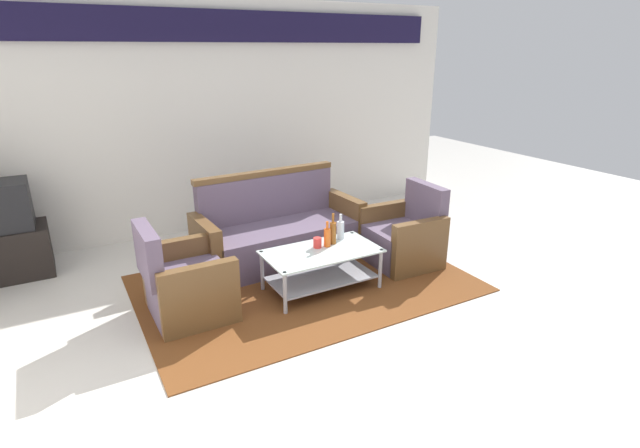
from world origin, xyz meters
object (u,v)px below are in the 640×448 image
Objects in this scene: couch at (278,234)px; bottle_brown at (333,232)px; bottle_orange at (327,237)px; cup at (317,243)px; tv_stand at (7,253)px; armchair_left at (185,285)px; coffee_table at (321,264)px; bottle_clear at (341,230)px; armchair_right at (404,238)px.

couch is 5.84× the size of bottle_brown.
bottle_orange reaches higher than cup.
armchair_left is at bearing -49.62° from tv_stand.
bottle_orange is at bearing 99.99° from couch.
tv_stand is at bearing -140.30° from armchair_left.
couch is at bearing 102.65° from bottle_orange.
coffee_table is 3.21m from tv_stand.
cup is at bearing 85.69° from armchair_left.
tv_stand is at bearing 147.86° from bottle_orange.
couch is 0.81m from bottle_orange.
bottle_clear is 3.40m from tv_stand.
armchair_right is 0.77× the size of coffee_table.
bottle_brown reaches higher than bottle_orange.
armchair_left is 1.28m from cup.
armchair_left is at bearing 177.41° from bottle_brown.
couch reaches higher than cup.
armchair_left reaches higher than cup.
couch reaches higher than bottle_orange.
cup is at bearing -164.34° from bottle_clear.
armchair_left is 1.00× the size of armchair_right.
bottle_clear reaches higher than tv_stand.
couch is 2.76m from tv_stand.
armchair_left is 1.28m from coffee_table.
couch is 1.36m from armchair_right.
coffee_table is 3.51× the size of bottle_brown.
couch is 0.81m from bottle_brown.
armchair_right is at bearing 6.78° from coffee_table.
armchair_right reaches higher than tv_stand.
armchair_right reaches higher than bottle_brown.
couch is 1.66× the size of coffee_table.
cup is at bearing 94.46° from armchair_right.
tv_stand is at bearing 151.29° from bottle_clear.
armchair_right is 1.11m from cup.
coffee_table is at bearing -151.31° from bottle_clear.
bottle_clear reaches higher than coffee_table.
bottle_orange is at bearing 33.67° from coffee_table.
armchair_right is at bearing 88.45° from armchair_left.
coffee_table is (-1.10, -0.13, -0.02)m from armchair_right.
couch is 0.77m from cup.
bottle_orange is 0.11m from cup.
bottle_orange is (-0.08, -0.03, -0.02)m from bottle_brown.
cup is 3.18m from tv_stand.
couch is 1.37m from armchair_left.
bottle_brown reaches higher than coffee_table.
armchair_left is at bearing 176.37° from cup.
cup is 0.12× the size of tv_stand.
coffee_table is 0.43m from bottle_clear.
couch is at bearing 120.24° from bottle_clear.
couch is 2.15× the size of armchair_left.
armchair_right is 0.94m from bottle_brown.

